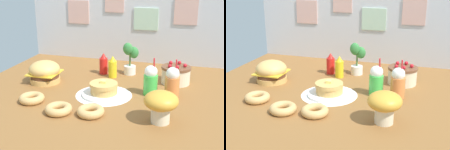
# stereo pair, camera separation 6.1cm
# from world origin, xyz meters

# --- Properties ---
(ground_plane) EXTENTS (2.23, 1.99, 0.02)m
(ground_plane) POSITION_xyz_m (0.00, 0.00, -0.01)
(ground_plane) COLOR brown
(back_wall) EXTENTS (2.23, 0.04, 0.83)m
(back_wall) POSITION_xyz_m (0.00, 0.99, 0.42)
(back_wall) COLOR silver
(back_wall) RESTS_ON ground_plane
(doily_mat) EXTENTS (0.45, 0.45, 0.00)m
(doily_mat) POSITION_xyz_m (0.03, -0.04, 0.00)
(doily_mat) COLOR white
(doily_mat) RESTS_ON ground_plane
(burger) EXTENTS (0.27, 0.27, 0.20)m
(burger) POSITION_xyz_m (-0.57, 0.11, 0.09)
(burger) COLOR #DBA859
(burger) RESTS_ON ground_plane
(pancake_stack) EXTENTS (0.35, 0.35, 0.12)m
(pancake_stack) POSITION_xyz_m (0.03, -0.03, 0.05)
(pancake_stack) COLOR white
(pancake_stack) RESTS_ON doily_mat
(layer_cake) EXTENTS (0.25, 0.25, 0.19)m
(layer_cake) POSITION_xyz_m (0.55, 0.41, 0.08)
(layer_cake) COLOR beige
(layer_cake) RESTS_ON ground_plane
(ketchup_bottle) EXTENTS (0.08, 0.08, 0.20)m
(ketchup_bottle) POSITION_xyz_m (-0.14, 0.49, 0.09)
(ketchup_bottle) COLOR red
(ketchup_bottle) RESTS_ON ground_plane
(mustard_bottle) EXTENTS (0.08, 0.08, 0.20)m
(mustard_bottle) POSITION_xyz_m (-0.03, 0.41, 0.09)
(mustard_bottle) COLOR yellow
(mustard_bottle) RESTS_ON ground_plane
(cream_soda_cup) EXTENTS (0.11, 0.11, 0.31)m
(cream_soda_cup) POSITION_xyz_m (0.38, 0.09, 0.12)
(cream_soda_cup) COLOR green
(cream_soda_cup) RESTS_ON ground_plane
(orange_float_cup) EXTENTS (0.11, 0.11, 0.31)m
(orange_float_cup) POSITION_xyz_m (0.55, 0.09, 0.12)
(orange_float_cup) COLOR orange
(orange_float_cup) RESTS_ON ground_plane
(donut_pink_glaze) EXTENTS (0.19, 0.19, 0.06)m
(donut_pink_glaze) POSITION_xyz_m (-0.45, -0.31, 0.03)
(donut_pink_glaze) COLOR tan
(donut_pink_glaze) RESTS_ON ground_plane
(donut_chocolate) EXTENTS (0.19, 0.19, 0.06)m
(donut_chocolate) POSITION_xyz_m (-0.18, -0.43, 0.03)
(donut_chocolate) COLOR tan
(donut_chocolate) RESTS_ON ground_plane
(donut_vanilla) EXTENTS (0.19, 0.19, 0.06)m
(donut_vanilla) POSITION_xyz_m (0.05, -0.40, 0.03)
(donut_vanilla) COLOR tan
(donut_vanilla) RESTS_ON ground_plane
(potted_plant) EXTENTS (0.15, 0.12, 0.31)m
(potted_plant) POSITION_xyz_m (0.10, 0.54, 0.17)
(potted_plant) COLOR white
(potted_plant) RESTS_ON ground_plane
(mushroom_stool) EXTENTS (0.22, 0.22, 0.21)m
(mushroom_stool) POSITION_xyz_m (0.52, -0.37, 0.13)
(mushroom_stool) COLOR beige
(mushroom_stool) RESTS_ON ground_plane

